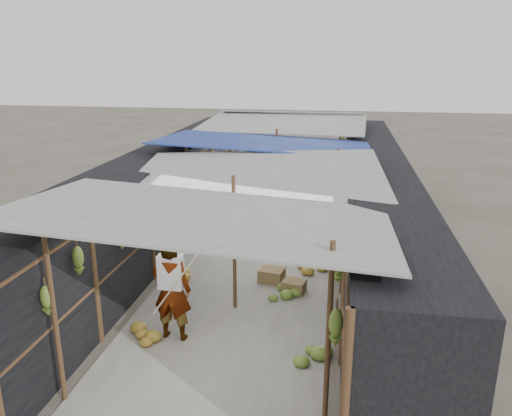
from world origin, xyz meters
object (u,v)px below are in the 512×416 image
Objects in this scene: vendor_elderly at (172,290)px; shopper_blue at (241,190)px; black_basin at (332,213)px; vendor_seated at (331,197)px; crate_near at (294,287)px.

vendor_elderly is 1.18× the size of shopper_blue.
black_basin is 0.58× the size of vendor_seated.
shopper_blue reaches higher than vendor_seated.
vendor_seated is (0.59, 5.50, 0.38)m from crate_near.
crate_near is 0.24× the size of vendor_elderly.
crate_near is 0.43× the size of vendor_seated.
crate_near is 5.44m from shopper_blue.
shopper_blue is at bearing -172.84° from black_basin.
vendor_seated reaches higher than black_basin.
black_basin is 2.85m from shopper_blue.
shopper_blue is at bearing 125.26° from crate_near.
black_basin is 0.39× the size of shopper_blue.
vendor_elderly reaches higher than black_basin.
crate_near is 5.36m from black_basin.
black_basin is at bearing -5.41° from shopper_blue.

